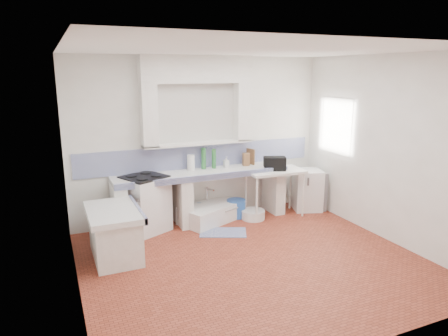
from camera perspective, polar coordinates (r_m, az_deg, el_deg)
name	(u,v)px	position (r m, az deg, el deg)	size (l,w,h in m)	color
floor	(253,261)	(5.75, 4.09, -12.89)	(4.50, 4.50, 0.00)	#973C28
ceiling	(257,50)	(5.16, 4.62, 16.21)	(4.50, 4.50, 0.00)	white
wall_back	(201,139)	(7.08, -3.25, 4.08)	(4.50, 4.50, 0.00)	white
wall_front	(364,208)	(3.70, 19.00, -5.35)	(4.50, 4.50, 0.00)	white
wall_left	(70,180)	(4.70, -20.74, -1.57)	(4.50, 4.50, 0.00)	white
wall_right	(387,149)	(6.62, 21.85, 2.49)	(4.50, 4.50, 0.00)	white
alcove_mass	(197,69)	(6.83, -3.81, 13.64)	(1.90, 0.25, 0.45)	white
window_frame	(344,126)	(7.58, 16.50, 5.70)	(0.35, 0.86, 1.06)	#352110
lace_valance	(339,104)	(7.45, 15.83, 8.56)	(0.01, 0.84, 0.24)	white
counter_slab	(202,174)	(6.88, -3.10, -0.78)	(3.00, 0.60, 0.08)	white
counter_lip	(208,177)	(6.63, -2.25, -1.33)	(3.00, 0.04, 0.10)	navy
counter_pier_left	(119,210)	(6.67, -14.44, -5.69)	(0.20, 0.55, 0.82)	white
counter_pier_mid	(183,202)	(6.89, -5.78, -4.69)	(0.20, 0.55, 0.82)	white
counter_pier_right	(273,190)	(7.58, 6.92, -3.04)	(0.20, 0.55, 0.82)	white
peninsula_top	(113,212)	(5.81, -15.22, -5.99)	(0.70, 1.10, 0.08)	white
peninsula_base	(115,236)	(5.94, -15.02, -9.18)	(0.60, 1.00, 0.62)	white
peninsula_lip	(137,209)	(5.86, -12.03, -5.64)	(0.04, 1.10, 0.10)	navy
backsplash	(201,156)	(7.12, -3.17, 1.68)	(4.27, 0.03, 0.40)	navy
stove	(145,205)	(6.72, -10.97, -5.04)	(0.63, 0.61, 0.89)	white
sink	(212,213)	(7.14, -1.73, -6.33)	(1.12, 0.61, 0.27)	white
side_table	(274,193)	(7.36, 7.07, -3.46)	(1.01, 0.56, 0.04)	white
fridge	(307,190)	(7.79, 11.57, -3.01)	(0.49, 0.49, 0.76)	white
bucket_red	(203,217)	(6.96, -2.97, -6.89)	(0.28, 0.28, 0.26)	#BA1B02
bucket_orange	(215,214)	(7.15, -1.25, -6.41)	(0.26, 0.26, 0.24)	#C93C00
bucket_blue	(236,208)	(7.31, 1.70, -5.66)	(0.34, 0.34, 0.32)	blue
basin_white	(253,214)	(7.25, 4.10, -6.51)	(0.41, 0.41, 0.16)	white
water_bottle_a	(199,211)	(7.22, -3.50, -5.99)	(0.08, 0.08, 0.30)	silver
water_bottle_b	(215,209)	(7.32, -1.20, -5.74)	(0.08, 0.08, 0.28)	silver
black_bag	(275,164)	(7.21, 7.11, 0.62)	(0.38, 0.22, 0.24)	black
green_bottle_a	(204,158)	(7.00, -2.87, 1.34)	(0.08, 0.08, 0.37)	#2A6F33
green_bottle_b	(214,159)	(7.04, -1.43, 1.31)	(0.07, 0.07, 0.34)	#2A6F33
knife_block	(246,159)	(7.26, 3.10, 1.22)	(0.11, 0.09, 0.23)	brown
cutting_board	(251,156)	(7.37, 3.75, 1.62)	(0.02, 0.21, 0.29)	brown
paper_towel	(191,163)	(6.93, -4.67, 0.76)	(0.13, 0.13, 0.26)	white
soap_bottle	(226,162)	(7.12, 0.30, 0.84)	(0.09, 0.09, 0.19)	white
rug	(223,232)	(6.65, -0.13, -9.01)	(0.74, 0.42, 0.01)	#353E90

